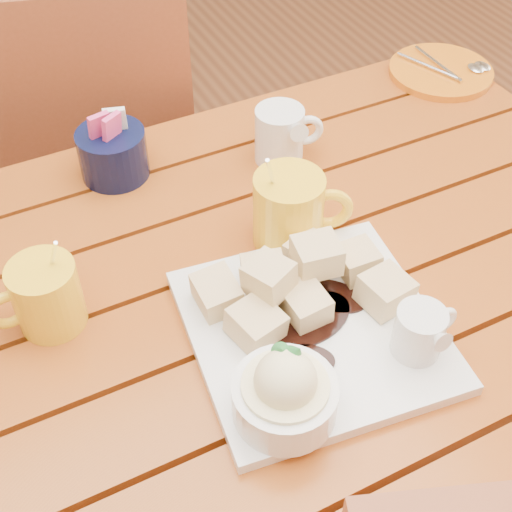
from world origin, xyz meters
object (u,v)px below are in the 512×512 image
table (251,347)px  orange_saucer (442,71)px  dessert_plate (309,334)px  chair_far (83,168)px  coffee_mug_left (45,296)px  coffee_mug_right (291,209)px

table → orange_saucer: (0.53, 0.31, 0.11)m
table → dessert_plate: size_ratio=3.81×
table → dessert_plate: bearing=-79.6°
chair_far → coffee_mug_left: bearing=89.8°
table → coffee_mug_right: size_ratio=7.77×
table → chair_far: bearing=95.5°
dessert_plate → coffee_mug_right: size_ratio=2.04×
table → coffee_mug_left: 0.29m
coffee_mug_right → chair_far: 0.65m
coffee_mug_right → orange_saucer: bearing=53.1°
coffee_mug_left → coffee_mug_right: (0.32, -0.00, 0.01)m
table → orange_saucer: 0.63m
dessert_plate → coffee_mug_right: coffee_mug_right is taller
coffee_mug_left → coffee_mug_right: coffee_mug_right is taller
dessert_plate → orange_saucer: (0.51, 0.42, -0.03)m
coffee_mug_right → chair_far: bearing=129.0°
coffee_mug_left → chair_far: bearing=71.3°
table → orange_saucer: size_ratio=6.63×
table → dessert_plate: dessert_plate is taller
dessert_plate → orange_saucer: bearing=39.4°
coffee_mug_right → orange_saucer: size_ratio=0.85×
dessert_plate → coffee_mug_right: (0.07, 0.17, 0.02)m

